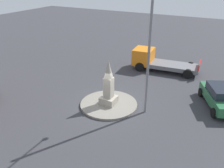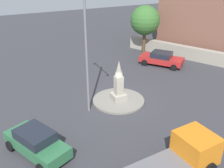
{
  "view_description": "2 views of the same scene",
  "coord_description": "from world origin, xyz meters",
  "px_view_note": "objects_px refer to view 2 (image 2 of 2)",
  "views": [
    {
      "loc": [
        12.67,
        7.0,
        8.54
      ],
      "look_at": [
        -0.34,
        0.08,
        1.53
      ],
      "focal_mm": 37.94,
      "sensor_mm": 36.0,
      "label": 1
    },
    {
      "loc": [
        -15.94,
        8.09,
        10.03
      ],
      "look_at": [
        0.09,
        0.52,
        1.55
      ],
      "focal_mm": 42.22,
      "sensor_mm": 36.0,
      "label": 2
    }
  ],
  "objects_px": {
    "car_green_approaching": "(36,142)",
    "car_red_waiting": "(162,58)",
    "monument": "(119,84)",
    "streetlamp": "(86,41)",
    "tree_near_wall": "(145,20)",
    "corner_building": "(203,0)",
    "truck_orange_parked_left": "(177,159)"
  },
  "relations": [
    {
      "from": "truck_orange_parked_left",
      "to": "car_red_waiting",
      "type": "bearing_deg",
      "value": -32.07
    },
    {
      "from": "car_red_waiting",
      "to": "monument",
      "type": "bearing_deg",
      "value": 123.78
    },
    {
      "from": "monument",
      "to": "car_green_approaching",
      "type": "distance_m",
      "value": 7.72
    },
    {
      "from": "streetlamp",
      "to": "corner_building",
      "type": "xyz_separation_m",
      "value": [
        8.59,
        -17.65,
        0.48
      ]
    },
    {
      "from": "car_green_approaching",
      "to": "car_red_waiting",
      "type": "height_order",
      "value": "car_green_approaching"
    },
    {
      "from": "car_green_approaching",
      "to": "truck_orange_parked_left",
      "type": "xyz_separation_m",
      "value": [
        -4.57,
        -6.14,
        0.12
      ]
    },
    {
      "from": "corner_building",
      "to": "streetlamp",
      "type": "bearing_deg",
      "value": 115.94
    },
    {
      "from": "corner_building",
      "to": "monument",
      "type": "bearing_deg",
      "value": 118.65
    },
    {
      "from": "monument",
      "to": "truck_orange_parked_left",
      "type": "bearing_deg",
      "value": 174.89
    },
    {
      "from": "car_red_waiting",
      "to": "truck_orange_parked_left",
      "type": "height_order",
      "value": "truck_orange_parked_left"
    },
    {
      "from": "car_red_waiting",
      "to": "corner_building",
      "type": "distance_m",
      "value": 9.68
    },
    {
      "from": "streetlamp",
      "to": "corner_building",
      "type": "distance_m",
      "value": 19.63
    },
    {
      "from": "truck_orange_parked_left",
      "to": "corner_building",
      "type": "xyz_separation_m",
      "value": [
        16.27,
        -15.79,
        4.78
      ]
    },
    {
      "from": "car_green_approaching",
      "to": "truck_orange_parked_left",
      "type": "bearing_deg",
      "value": -126.62
    },
    {
      "from": "monument",
      "to": "car_red_waiting",
      "type": "relative_size",
      "value": 0.71
    },
    {
      "from": "car_red_waiting",
      "to": "corner_building",
      "type": "height_order",
      "value": "corner_building"
    },
    {
      "from": "corner_building",
      "to": "tree_near_wall",
      "type": "height_order",
      "value": "corner_building"
    },
    {
      "from": "car_green_approaching",
      "to": "tree_near_wall",
      "type": "xyz_separation_m",
      "value": [
        12.69,
        -14.75,
        2.96
      ]
    },
    {
      "from": "tree_near_wall",
      "to": "truck_orange_parked_left",
      "type": "bearing_deg",
      "value": 153.49
    },
    {
      "from": "streetlamp",
      "to": "car_red_waiting",
      "type": "xyz_separation_m",
      "value": [
        5.32,
        -10.01,
        -4.49
      ]
    },
    {
      "from": "monument",
      "to": "corner_building",
      "type": "distance_m",
      "value": 17.68
    },
    {
      "from": "car_green_approaching",
      "to": "corner_building",
      "type": "xyz_separation_m",
      "value": [
        11.71,
        -21.93,
        4.9
      ]
    },
    {
      "from": "car_green_approaching",
      "to": "truck_orange_parked_left",
      "type": "height_order",
      "value": "truck_orange_parked_left"
    },
    {
      "from": "streetlamp",
      "to": "car_red_waiting",
      "type": "relative_size",
      "value": 1.92
    },
    {
      "from": "monument",
      "to": "car_red_waiting",
      "type": "bearing_deg",
      "value": -56.22
    },
    {
      "from": "car_green_approaching",
      "to": "corner_building",
      "type": "relative_size",
      "value": 0.39
    },
    {
      "from": "streetlamp",
      "to": "truck_orange_parked_left",
      "type": "height_order",
      "value": "streetlamp"
    },
    {
      "from": "streetlamp",
      "to": "corner_building",
      "type": "relative_size",
      "value": 0.76
    },
    {
      "from": "monument",
      "to": "car_red_waiting",
      "type": "distance_m",
      "value": 8.97
    },
    {
      "from": "monument",
      "to": "car_green_approaching",
      "type": "height_order",
      "value": "monument"
    },
    {
      "from": "car_red_waiting",
      "to": "tree_near_wall",
      "type": "height_order",
      "value": "tree_near_wall"
    },
    {
      "from": "car_red_waiting",
      "to": "corner_building",
      "type": "bearing_deg",
      "value": -66.87
    }
  ]
}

